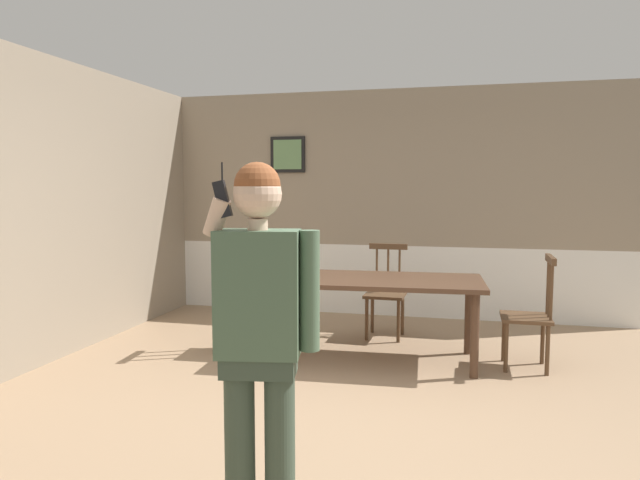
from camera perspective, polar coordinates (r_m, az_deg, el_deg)
ground_plane at (r=4.05m, az=1.23°, el=-17.33°), size 7.17×7.17×0.00m
room_back_partition at (r=6.96m, az=7.12°, el=3.20°), size 5.54×0.17×2.71m
dining_table at (r=5.15m, az=5.92°, el=-4.76°), size 1.86×1.01×0.75m
chair_near_window at (r=5.44m, az=-7.92°, el=-6.03°), size 0.43×0.43×1.06m
chair_by_doorway at (r=5.25m, az=20.24°, el=-7.01°), size 0.41×0.41×0.98m
chair_at_table_head at (r=6.01m, az=6.57°, el=-5.20°), size 0.41×0.41×0.96m
person_figure at (r=2.60m, az=-5.99°, el=-8.22°), size 0.52×0.27×1.67m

